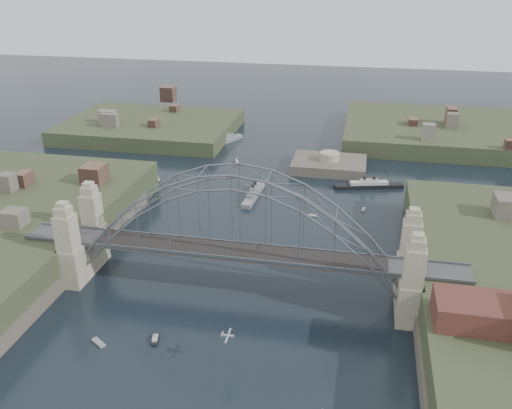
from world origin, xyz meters
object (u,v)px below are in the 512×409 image
object	(u,v)px
naval_cruiser_far	(223,141)
ocean_liner	(369,185)
fort_island	(329,170)
wharf_shed	(504,315)
bridge	(236,232)
naval_cruiser_near	(254,193)

from	to	relation	value
naval_cruiser_far	ocean_liner	world-z (taller)	naval_cruiser_far
fort_island	wharf_shed	xyz separation A→B (m)	(32.00, -84.00, 10.34)
bridge	ocean_liner	bearing A→B (deg)	67.27
fort_island	wharf_shed	size ratio (longest dim) A/B	1.10
bridge	ocean_liner	size ratio (longest dim) A/B	4.36
bridge	naval_cruiser_far	xyz separation A→B (m)	(-26.01, 88.83, -11.39)
naval_cruiser_far	bridge	bearing A→B (deg)	-73.68
ocean_liner	bridge	bearing A→B (deg)	-112.73
naval_cruiser_near	fort_island	bearing A→B (deg)	53.91
naval_cruiser_far	naval_cruiser_near	bearing A→B (deg)	-65.39
bridge	naval_cruiser_far	bearing A→B (deg)	106.32
bridge	naval_cruiser_near	xyz separation A→B (m)	(-6.04, 45.24, -11.50)
bridge	wharf_shed	world-z (taller)	bridge
ocean_liner	fort_island	bearing A→B (deg)	133.84
fort_island	bridge	bearing A→B (deg)	-99.73
wharf_shed	naval_cruiser_near	world-z (taller)	wharf_shed
bridge	wharf_shed	size ratio (longest dim) A/B	4.20
wharf_shed	naval_cruiser_near	bearing A→B (deg)	130.19
fort_island	naval_cruiser_near	distance (m)	30.66
naval_cruiser_near	ocean_liner	distance (m)	32.48
naval_cruiser_near	ocean_liner	xyz separation A→B (m)	(30.11, 12.19, -0.09)
naval_cruiser_far	ocean_liner	size ratio (longest dim) A/B	0.87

